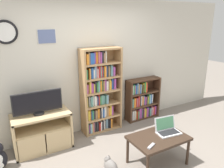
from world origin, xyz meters
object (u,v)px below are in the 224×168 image
Objects in this scene: coffee_table at (158,140)px; laptop at (167,129)px; tv_stand at (42,132)px; television at (38,103)px; bookshelf_short at (141,100)px; cat at (110,166)px; remote_near_laptop at (151,146)px; bookshelf_tall at (99,92)px.

coffee_table is 0.24m from laptop.
television is (-0.02, 0.02, 0.53)m from tv_stand.
bookshelf_short is 2.22× the size of cat.
bookshelf_short is at bearing 123.85° from remote_near_laptop.
coffee_table is (1.49, -1.35, -0.44)m from television.
cat is at bearing 179.76° from laptop.
television reaches higher than cat.
laptop is at bearing -37.41° from television.
bookshelf_tall is 1.80× the size of bookshelf_short.
laptop is at bearing -70.20° from bookshelf_tall.
television is 1.20m from bookshelf_tall.
television is 0.48× the size of bookshelf_tall.
television is 2.32m from bookshelf_short.
cat is (-1.54, -1.31, -0.31)m from bookshelf_short.
coffee_table is at bearing -42.05° from television.
coffee_table is 0.83m from cat.
television is 2.04× the size of laptop.
cat is at bearing -109.72° from bookshelf_tall.
television reaches higher than coffee_table.
laptop reaches higher than tv_stand.
cat is (-0.76, 0.17, -0.30)m from coffee_table.
coffee_table is at bearing -161.29° from laptop.
bookshelf_tall is (1.17, 0.13, 0.50)m from tv_stand.
tv_stand is at bearing -164.31° from remote_near_laptop.
tv_stand is 2.26m from bookshelf_short.
cat is (-0.97, 0.13, -0.41)m from laptop.
bookshelf_tall is 1.53m from laptop.
television reaches higher than remote_near_laptop.
coffee_table is at bearing -117.86° from bookshelf_short.
tv_stand is 0.57× the size of bookshelf_tall.
bookshelf_tall is 1.65m from remote_near_laptop.
tv_stand is 1.19× the size of television.
cat is (-0.49, 0.32, -0.37)m from remote_near_laptop.
remote_near_laptop is at bearing -150.28° from coffee_table.
television is at bearing -164.24° from remote_near_laptop.
bookshelf_tall is (1.20, 0.11, -0.03)m from television.
bookshelf_short reaches higher than tv_stand.
television is at bearing 133.19° from tv_stand.
television reaches higher than bookshelf_short.
tv_stand is 0.54m from television.
cat is (-0.46, -1.29, -0.71)m from bookshelf_tall.
coffee_table is (0.30, -1.45, -0.41)m from bookshelf_tall.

